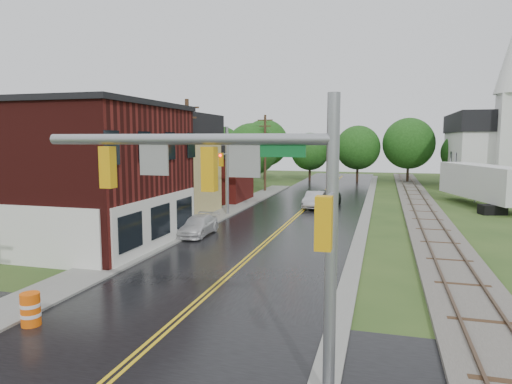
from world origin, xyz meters
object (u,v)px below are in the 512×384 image
at_px(construction_barrel, 31,310).
at_px(tree_left_e, 253,150).
at_px(tree_left_a, 34,153).
at_px(traffic_signal_far, 252,155).
at_px(utility_pole_b, 188,160).
at_px(utility_pole_c, 265,152).
at_px(tree_left_c, 196,154).
at_px(church, 498,142).
at_px(tree_left_b, 126,144).
at_px(brick_building, 53,173).
at_px(pickup_white, 198,226).
at_px(suv_dark, 325,199).
at_px(sedan_silver, 315,200).
at_px(semi_trailer, 483,182).
at_px(traffic_signal_near, 240,193).

bearing_deg(construction_barrel, tree_left_e, 95.93).
xyz_separation_m(tree_left_a, construction_barrel, (15.35, -17.90, -4.55)).
bearing_deg(traffic_signal_far, utility_pole_b, -123.68).
distance_m(utility_pole_c, tree_left_c, 8.16).
height_order(church, tree_left_a, church).
xyz_separation_m(church, tree_left_b, (-37.85, -21.84, -0.12)).
relative_size(brick_building, tree_left_a, 1.65).
distance_m(church, utility_pole_b, 41.55).
bearing_deg(tree_left_a, construction_barrel, -49.37).
xyz_separation_m(utility_pole_b, pickup_white, (2.00, -3.07, -4.10)).
relative_size(utility_pole_b, pickup_white, 2.11).
bearing_deg(traffic_signal_far, suv_dark, 53.67).
xyz_separation_m(brick_building, traffic_signal_far, (9.01, 12.00, 0.82)).
bearing_deg(brick_building, utility_pole_c, 78.91).
bearing_deg(sedan_silver, pickup_white, -110.13).
relative_size(church, tree_left_c, 2.61).
relative_size(church, tree_left_a, 2.31).
distance_m(tree_left_c, construction_barrel, 37.31).
bearing_deg(church, utility_pole_b, -130.18).
bearing_deg(utility_pole_c, utility_pole_b, -90.00).
height_order(tree_left_a, tree_left_e, tree_left_a).
xyz_separation_m(church, pickup_white, (-24.80, -34.80, -5.22)).
distance_m(brick_building, church, 50.58).
distance_m(tree_left_a, tree_left_b, 10.22).
xyz_separation_m(brick_building, pickup_white, (7.68, 3.93, -3.53)).
distance_m(church, utility_pole_c, 28.54).
bearing_deg(church, sedan_silver, -132.34).
xyz_separation_m(pickup_white, semi_trailer, (20.26, 18.63, 1.66)).
bearing_deg(tree_left_c, traffic_signal_near, -65.44).
bearing_deg(sedan_silver, utility_pole_c, 125.90).
bearing_deg(sedan_silver, church, 49.71).
distance_m(tree_left_c, semi_trailer, 29.48).
bearing_deg(brick_building, traffic_signal_far, 53.08).
bearing_deg(utility_pole_b, brick_building, -129.07).
xyz_separation_m(sedan_silver, pickup_white, (-5.60, -13.73, -0.12)).
bearing_deg(tree_left_e, traffic_signal_far, -74.11).
xyz_separation_m(tree_left_a, tree_left_b, (2.00, 10.00, 0.60)).
bearing_deg(suv_dark, sedan_silver, -122.31).
distance_m(utility_pole_b, suv_dark, 15.09).
xyz_separation_m(traffic_signal_near, tree_left_c, (-17.32, 37.90, -0.46)).
height_order(brick_building, tree_left_a, tree_left_a).
bearing_deg(tree_left_e, suv_dark, -49.01).
xyz_separation_m(tree_left_c, semi_trailer, (29.31, -2.34, -2.23)).
height_order(tree_left_b, construction_barrel, tree_left_b).
relative_size(tree_left_e, pickup_white, 1.91).
relative_size(brick_building, utility_pole_b, 1.59).
height_order(traffic_signal_near, construction_barrel, traffic_signal_near).
distance_m(utility_pole_b, utility_pole_c, 22.00).
relative_size(suv_dark, construction_barrel, 4.67).
bearing_deg(semi_trailer, traffic_signal_far, -150.84).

